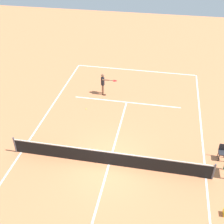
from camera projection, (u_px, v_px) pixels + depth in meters
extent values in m
plane|color=#D37A4C|center=(109.00, 164.00, 16.39)|extent=(60.00, 60.00, 0.00)
cube|color=white|center=(136.00, 70.00, 26.11)|extent=(10.59, 0.10, 0.01)
cube|color=white|center=(206.00, 178.00, 15.55)|extent=(0.10, 24.08, 0.01)
cube|color=white|center=(21.00, 152.00, 17.22)|extent=(0.10, 24.08, 0.01)
cube|color=white|center=(127.00, 102.00, 21.74)|extent=(7.94, 0.10, 0.01)
cube|color=white|center=(109.00, 164.00, 16.39)|extent=(0.10, 13.24, 0.01)
cylinder|color=#4C4C51|center=(214.00, 172.00, 15.20)|extent=(0.10, 0.10, 1.07)
cylinder|color=#4C4C51|center=(15.00, 145.00, 16.96)|extent=(0.10, 0.10, 1.07)
cube|color=black|center=(109.00, 159.00, 16.13)|extent=(11.19, 0.03, 0.91)
cube|color=white|center=(109.00, 152.00, 15.86)|extent=(11.19, 0.04, 0.06)
cylinder|color=brown|center=(103.00, 89.00, 22.63)|extent=(0.12, 0.12, 0.78)
cylinder|color=brown|center=(103.00, 90.00, 22.47)|extent=(0.12, 0.12, 0.78)
cylinder|color=black|center=(103.00, 81.00, 22.15)|extent=(0.28, 0.28, 0.61)
sphere|color=brown|center=(103.00, 76.00, 21.88)|extent=(0.22, 0.22, 0.22)
cylinder|color=brown|center=(103.00, 80.00, 22.28)|extent=(0.09, 0.09, 0.55)
cylinder|color=brown|center=(106.00, 80.00, 21.83)|extent=(0.55, 0.09, 0.09)
cylinder|color=black|center=(111.00, 80.00, 21.76)|extent=(0.26, 0.04, 0.04)
ellipsoid|color=red|center=(115.00, 81.00, 21.71)|extent=(0.32, 0.28, 0.04)
sphere|color=#CCE033|center=(86.00, 109.00, 20.95)|extent=(0.07, 0.07, 0.07)
cylinder|color=#262626|center=(219.00, 158.00, 16.50)|extent=(0.04, 0.04, 0.45)
cylinder|color=#262626|center=(224.00, 155.00, 16.73)|extent=(0.04, 0.04, 0.45)
cylinder|color=#262626|center=(218.00, 154.00, 16.78)|extent=(0.04, 0.04, 0.45)
cube|color=#232328|center=(223.00, 153.00, 16.47)|extent=(0.44, 0.44, 0.06)
cube|color=#232328|center=(223.00, 147.00, 16.50)|extent=(0.44, 0.04, 0.44)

